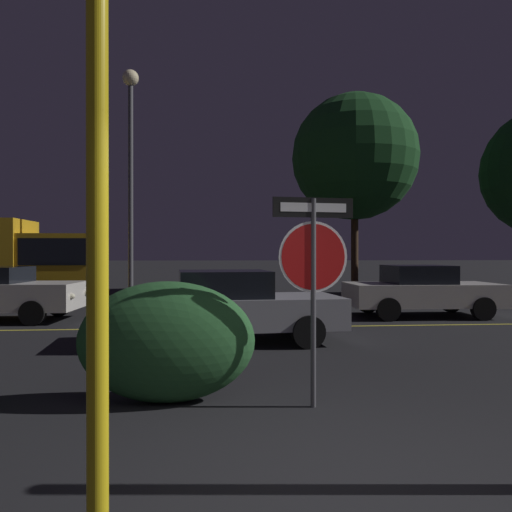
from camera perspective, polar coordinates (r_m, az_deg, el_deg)
name	(u,v)px	position (r m, az deg, el deg)	size (l,w,h in m)	color
ground_plane	(354,496)	(3.93, 11.13, -25.33)	(260.00, 260.00, 0.00)	black
road_center_stripe	(256,327)	(11.63, 0.01, -8.14)	(35.94, 0.12, 0.01)	gold
stop_sign	(313,258)	(5.55, 6.57, -0.18)	(0.92, 0.13, 2.32)	#4C4C51
yellow_pole_left	(97,243)	(2.97, -17.67, 1.47)	(0.12, 0.12, 3.52)	yellow
hedge_bush_1	(167,342)	(5.86, -10.13, -9.63)	(2.02, 0.85, 1.38)	#285B2D
passing_car_2	(229,306)	(9.61, -3.09, -5.76)	(4.40, 2.20, 1.38)	#9E9EA3
passing_car_3	(421,291)	(14.27, 18.34, -3.78)	(4.11, 2.09, 1.39)	silver
delivery_truck	(5,259)	(18.74, -26.74, -0.26)	(6.25, 2.52, 2.84)	gold
street_lamp	(131,144)	(17.16, -14.14, 12.36)	(0.53, 0.53, 7.71)	#4C4C51
tree_0	(355,157)	(22.84, 11.22, 11.01)	(5.55, 5.55, 8.76)	#422D1E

